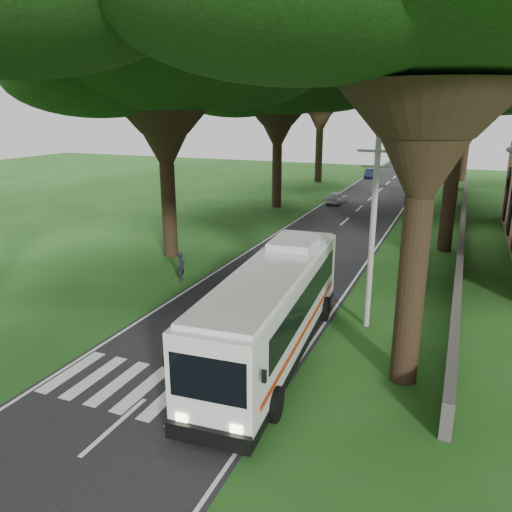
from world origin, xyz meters
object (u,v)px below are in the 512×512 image
(distant_car_b, at_px, (370,173))
(distant_car_c, at_px, (406,168))
(pole_mid, at_px, (419,174))
(distant_car_a, at_px, (337,197))
(pedestrian, at_px, (181,266))
(pole_near, at_px, (373,231))
(coach_bus, at_px, (273,308))
(pole_far, at_px, (435,153))

(distant_car_b, relative_size, distant_car_c, 0.79)
(pole_mid, xyz_separation_m, distant_car_a, (-8.10, 7.70, -3.55))
(distant_car_a, bearing_deg, pedestrian, 89.84)
(pole_near, height_order, distant_car_b, pole_near)
(coach_bus, xyz_separation_m, distant_car_c, (-1.90, 60.22, -1.21))
(pole_far, bearing_deg, coach_bus, -93.65)
(distant_car_a, distance_m, distant_car_b, 20.55)
(pedestrian, bearing_deg, pole_mid, -44.44)
(distant_car_a, relative_size, distant_car_c, 0.77)
(pole_mid, distance_m, distant_car_b, 29.71)
(pole_mid, bearing_deg, distant_car_b, 106.75)
(pole_mid, distance_m, distant_car_c, 36.72)
(pole_near, xyz_separation_m, pedestrian, (-10.41, 2.10, -3.38))
(pole_far, distance_m, distant_car_a, 15.15)
(pole_near, bearing_deg, coach_bus, -125.27)
(distant_car_b, height_order, distant_car_c, distant_car_c)
(pole_mid, bearing_deg, pole_near, -90.00)
(distant_car_b, distance_m, pedestrian, 46.18)
(distant_car_b, bearing_deg, distant_car_a, -92.61)
(pole_mid, distance_m, pole_far, 20.00)
(pole_near, height_order, distant_car_c, pole_near)
(pole_far, distance_m, distant_car_c, 17.27)
(pole_near, distance_m, distant_car_b, 49.11)
(pedestrian, bearing_deg, distant_car_c, -20.28)
(distant_car_b, height_order, pedestrian, pedestrian)
(pole_near, bearing_deg, distant_car_a, 106.30)
(coach_bus, distance_m, distant_car_a, 32.13)
(distant_car_b, bearing_deg, pedestrian, -96.09)
(pole_near, height_order, pedestrian, pole_near)
(pole_far, bearing_deg, pole_near, -90.00)
(distant_car_b, distance_m, distant_car_c, 8.87)
(pole_near, distance_m, distant_car_a, 29.07)
(pole_mid, relative_size, distant_car_a, 2.29)
(pole_near, relative_size, distant_car_c, 1.77)
(pole_far, height_order, distant_car_c, pole_far)
(coach_bus, relative_size, distant_car_c, 2.67)
(pole_far, xyz_separation_m, distant_car_b, (-8.50, 8.24, -3.56))
(pole_mid, bearing_deg, pedestrian, -120.18)
(pole_near, xyz_separation_m, pole_far, (0.00, 40.00, 0.00))
(pole_near, relative_size, coach_bus, 0.66)
(pole_far, xyz_separation_m, distant_car_c, (-4.70, 16.25, -3.49))
(pole_mid, height_order, distant_car_b, pole_mid)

